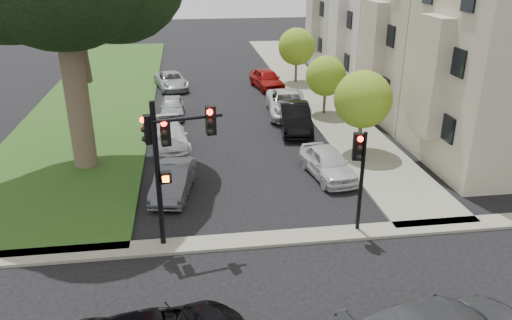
{
  "coord_description": "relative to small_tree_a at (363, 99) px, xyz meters",
  "views": [
    {
      "loc": [
        -2.65,
        -13.69,
        9.85
      ],
      "look_at": [
        0.0,
        5.0,
        2.0
      ],
      "focal_mm": 35.0,
      "sensor_mm": 36.0,
      "label": 1
    }
  ],
  "objects": [
    {
      "name": "car_parked_0",
      "position": [
        -2.45,
        -2.66,
        -2.25
      ],
      "size": [
        2.19,
        4.32,
        1.41
      ],
      "primitive_type": "imported",
      "rotation": [
        0.0,
        0.0,
        0.13
      ],
      "color": "silver",
      "rests_on": "ground"
    },
    {
      "name": "grass_strip",
      "position": [
        -15.2,
        14.08,
        -2.89
      ],
      "size": [
        8.0,
        44.0,
        0.12
      ],
      "primitive_type": "cube",
      "color": "#233F15",
      "rests_on": "ground"
    },
    {
      "name": "ground",
      "position": [
        -6.2,
        -9.92,
        -2.95
      ],
      "size": [
        140.0,
        140.0,
        0.0
      ],
      "primitive_type": "plane",
      "color": "black",
      "rests_on": "ground"
    },
    {
      "name": "car_parked_5",
      "position": [
        -9.65,
        -3.52,
        -2.29
      ],
      "size": [
        2.12,
        4.24,
        1.33
      ],
      "primitive_type": "imported",
      "rotation": [
        0.0,
        0.0,
        -0.18
      ],
      "color": "#3F4247",
      "rests_on": "ground"
    },
    {
      "name": "traffic_signal_main",
      "position": [
        -9.57,
        -7.68,
        0.79
      ],
      "size": [
        2.66,
        0.73,
        5.43
      ],
      "color": "black",
      "rests_on": "ground"
    },
    {
      "name": "traffic_signal_secondary",
      "position": [
        -2.83,
        -7.72,
        -0.15
      ],
      "size": [
        0.53,
        0.43,
        4.01
      ],
      "color": "black",
      "rests_on": "ground"
    },
    {
      "name": "car_parked_8",
      "position": [
        -10.02,
        15.23,
        -2.32
      ],
      "size": [
        2.98,
        4.91,
        1.27
      ],
      "primitive_type": "imported",
      "rotation": [
        0.0,
        0.0,
        0.2
      ],
      "color": "#999BA0",
      "rests_on": "ground"
    },
    {
      "name": "car_parked_1",
      "position": [
        -2.6,
        4.11,
        -2.15
      ],
      "size": [
        2.19,
        5.02,
        1.6
      ],
      "primitive_type": "imported",
      "rotation": [
        0.0,
        0.0,
        -0.1
      ],
      "color": "black",
      "rests_on": "ground"
    },
    {
      "name": "car_parked_6",
      "position": [
        -9.92,
        2.18,
        -2.29
      ],
      "size": [
        2.45,
        4.79,
        1.33
      ],
      "primitive_type": "imported",
      "rotation": [
        0.0,
        0.0,
        0.13
      ],
      "color": "silver",
      "rests_on": "ground"
    },
    {
      "name": "car_parked_7",
      "position": [
        -9.86,
        8.0,
        -2.31
      ],
      "size": [
        1.52,
        3.75,
        1.28
      ],
      "primitive_type": "imported",
      "rotation": [
        0.0,
        0.0,
        -0.0
      ],
      "color": "#999BA0",
      "rests_on": "ground"
    },
    {
      "name": "small_tree_c",
      "position": [
        0.0,
        15.68,
        -0.01
      ],
      "size": [
        2.95,
        2.95,
        4.43
      ],
      "color": "brown",
      "rests_on": "ground"
    },
    {
      "name": "sidewalk_cross",
      "position": [
        -6.2,
        -7.92,
        -2.89
      ],
      "size": [
        60.0,
        1.0,
        0.12
      ],
      "primitive_type": "cube",
      "color": "slate",
      "rests_on": "ground"
    },
    {
      "name": "car_parked_2",
      "position": [
        -2.39,
        7.21,
        -2.18
      ],
      "size": [
        3.05,
        5.76,
        1.54
      ],
      "primitive_type": "imported",
      "rotation": [
        0.0,
        0.0,
        -0.09
      ],
      "color": "silver",
      "rests_on": "ground"
    },
    {
      "name": "car_parked_3",
      "position": [
        -2.64,
        14.17,
        -2.19
      ],
      "size": [
        2.54,
        4.75,
        1.54
      ],
      "primitive_type": "imported",
      "rotation": [
        0.0,
        0.0,
        0.17
      ],
      "color": "maroon",
      "rests_on": "ground"
    },
    {
      "name": "small_tree_b",
      "position": [
        0.0,
        6.96,
        -0.38
      ],
      "size": [
        2.58,
        2.58,
        3.87
      ],
      "color": "brown",
      "rests_on": "ground"
    },
    {
      "name": "house_b",
      "position": [
        6.25,
        5.58,
        3.98
      ],
      "size": [
        7.7,
        7.55,
        15.97
      ],
      "color": "#ABA294",
      "rests_on": "ground"
    },
    {
      "name": "small_tree_a",
      "position": [
        0.0,
        0.0,
        0.0
      ],
      "size": [
        2.96,
        2.96,
        4.44
      ],
      "color": "brown",
      "rests_on": "ground"
    },
    {
      "name": "sidewalk_right",
      "position": [
        0.55,
        14.08,
        -2.89
      ],
      "size": [
        3.5,
        44.0,
        0.12
      ],
      "primitive_type": "cube",
      "color": "slate",
      "rests_on": "ground"
    }
  ]
}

